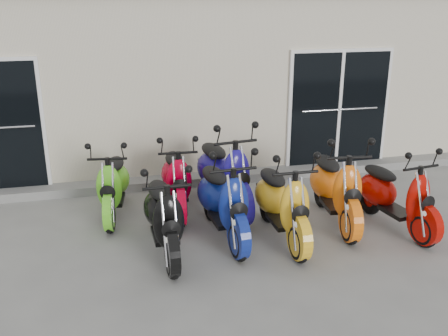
% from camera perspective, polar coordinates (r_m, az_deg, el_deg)
% --- Properties ---
extents(ground, '(80.00, 80.00, 0.00)m').
position_cam_1_polar(ground, '(7.27, 1.11, -7.10)').
color(ground, gray).
rests_on(ground, ground).
extents(building, '(14.00, 6.00, 3.20)m').
position_cam_1_polar(building, '(11.75, -5.31, 11.06)').
color(building, beige).
rests_on(building, ground).
extents(front_step, '(14.00, 0.40, 0.15)m').
position_cam_1_polar(front_step, '(9.06, -2.09, -1.21)').
color(front_step, gray).
rests_on(front_step, ground).
extents(door_left, '(1.07, 0.08, 2.22)m').
position_cam_1_polar(door_left, '(8.85, -23.23, 4.78)').
color(door_left, black).
rests_on(door_left, front_step).
extents(door_right, '(2.02, 0.08, 2.22)m').
position_cam_1_polar(door_right, '(9.69, 13.00, 6.95)').
color(door_right, black).
rests_on(door_right, front_step).
extents(scooter_front_black, '(0.70, 1.84, 1.35)m').
position_cam_1_polar(scooter_front_black, '(6.42, -6.95, -4.33)').
color(scooter_front_black, black).
rests_on(scooter_front_black, ground).
extents(scooter_front_blue, '(0.84, 1.97, 1.42)m').
position_cam_1_polar(scooter_front_blue, '(6.77, -0.13, -2.56)').
color(scooter_front_blue, navy).
rests_on(scooter_front_blue, ground).
extents(scooter_front_orange_a, '(0.70, 1.89, 1.39)m').
position_cam_1_polar(scooter_front_orange_a, '(6.78, 6.68, -2.81)').
color(scooter_front_orange_a, yellow).
rests_on(scooter_front_orange_a, ground).
extents(scooter_front_orange_b, '(0.93, 2.02, 1.44)m').
position_cam_1_polar(scooter_front_orange_b, '(7.40, 12.71, -1.06)').
color(scooter_front_orange_b, orange).
rests_on(scooter_front_orange_b, ground).
extents(scooter_front_red, '(0.89, 1.85, 1.31)m').
position_cam_1_polar(scooter_front_red, '(7.49, 19.17, -1.96)').
color(scooter_front_red, '#B20B03').
rests_on(scooter_front_red, ground).
extents(scooter_back_green, '(0.87, 1.82, 1.29)m').
position_cam_1_polar(scooter_back_green, '(7.69, -12.63, -0.90)').
color(scooter_back_green, '#62D825').
rests_on(scooter_back_green, ground).
extents(scooter_back_red, '(0.75, 1.83, 1.33)m').
position_cam_1_polar(scooter_back_red, '(7.72, -5.48, -0.29)').
color(scooter_back_red, red).
rests_on(scooter_back_red, ground).
extents(scooter_back_blue, '(1.03, 2.15, 1.52)m').
position_cam_1_polar(scooter_back_blue, '(7.69, -0.04, 0.50)').
color(scooter_back_blue, navy).
rests_on(scooter_back_blue, ground).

